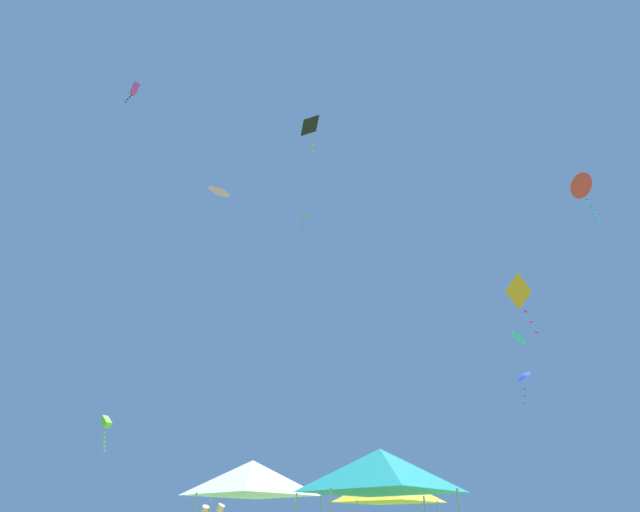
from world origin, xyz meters
name	(u,v)px	position (x,y,z in m)	size (l,w,h in m)	color
canopy_tent_white	(252,478)	(-1.05, 10.83, 3.16)	(3.48, 3.48, 3.72)	#9E9EA3
canopy_tent_teal	(381,470)	(2.65, 6.05, 2.97)	(3.26, 3.26, 3.49)	#9E9EA3
canopy_tent_yellow	(388,488)	(4.36, 13.68, 3.07)	(3.38, 3.38, 3.61)	#9E9EA3
kite_lime_box	(106,423)	(-12.15, 26.13, 7.72)	(1.05, 1.04, 2.33)	#75D138
kite_blue_delta	(523,377)	(15.77, 22.33, 10.34)	(1.23, 1.33, 2.18)	blue
kite_red_delta	(581,187)	(14.14, 9.58, 16.06)	(1.53, 1.34, 2.66)	red
kite_magenta_box	(134,89)	(-9.19, 10.96, 23.00)	(0.62, 0.65, 1.71)	#D6389E
kite_orange_diamond	(519,294)	(9.94, 10.17, 10.34)	(0.87, 0.73, 2.46)	orange
kite_cyan_delta	(519,337)	(10.94, 12.77, 9.39)	(0.82, 0.96, 0.69)	#2DB7CC
kite_pink_delta	(219,190)	(-4.84, 16.72, 20.59)	(2.05, 2.05, 0.71)	pink
kite_black_diamond	(309,127)	(0.87, 13.78, 23.71)	(1.45, 1.43, 2.54)	black
kite_green_diamond	(304,216)	(0.72, 15.74, 18.07)	(0.72, 0.71, 1.28)	green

